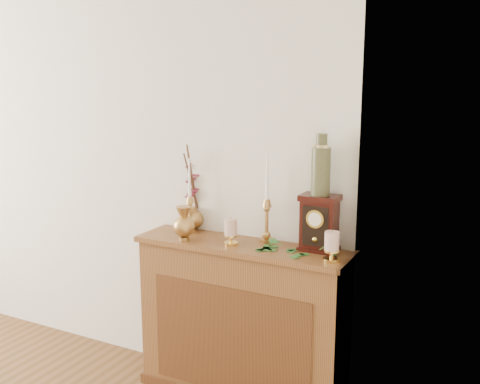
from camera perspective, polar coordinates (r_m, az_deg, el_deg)
The scene contains 10 objects.
console_shelf at distance 3.31m, azimuth 0.16°, elevation -13.46°, with size 1.24×0.34×0.93m.
candlestick_left at distance 3.33m, azimuth -5.10°, elevation -1.68°, with size 0.07×0.07×0.45m.
candlestick_center at distance 3.12m, azimuth 2.73°, elevation -2.21°, with size 0.08×0.08×0.50m.
bud_vase at distance 3.18m, azimuth -5.73°, elevation -3.24°, with size 0.12×0.12×0.20m.
ginger_jar at distance 3.40m, azimuth -4.78°, elevation 0.14°, with size 0.21×0.23×0.53m.
pillar_candle_left at distance 3.09m, azimuth -0.94°, elevation -3.91°, with size 0.08×0.08×0.16m.
pillar_candle_right at distance 2.85m, azimuth 9.31°, elevation -5.31°, with size 0.08×0.08×0.16m.
ivy_garland at distance 2.98m, azimuth 6.04°, elevation -5.98°, with size 0.33×0.16×0.07m.
mantel_clock at distance 3.00m, azimuth 8.04°, elevation -3.19°, with size 0.20×0.15×0.30m.
ceramic_vase at distance 2.94m, azimuth 8.22°, elevation 2.46°, with size 0.10×0.10×0.32m.
Camera 1 is at (2.78, -0.57, 1.83)m, focal length 42.00 mm.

